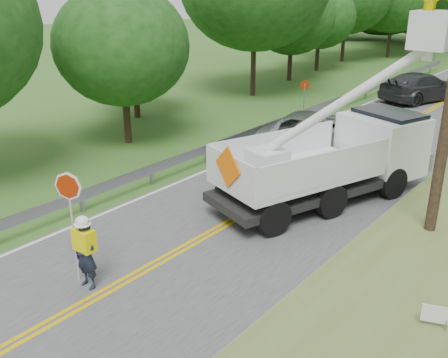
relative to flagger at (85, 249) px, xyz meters
The scene contains 9 objects.
ground 1.86m from the flagger, 71.40° to the right, with size 140.00×140.00×0.00m, color #345F21.
road 12.57m from the flagger, 87.73° to the left, with size 7.20×96.00×0.03m.
guardrail 13.89m from the flagger, 104.70° to the left, with size 0.18×48.00×0.77m.
flagger is the anchor object (origin of this frame).
bucket_truck 9.21m from the flagger, 75.20° to the left, with size 5.82×7.95×7.29m.
suv_silver 12.68m from the flagger, 95.37° to the left, with size 2.78×6.04×1.68m, color #AFB1B6.
suv_darkgrey 25.06m from the flagger, 91.85° to the left, with size 2.35×5.77×1.67m, color #313438.
stop_sign_permanent 16.35m from the flagger, 102.56° to the left, with size 0.36×0.34×2.23m.
yard_sign 7.70m from the flagger, 24.41° to the left, with size 0.53×0.22×0.80m.
Camera 1 is at (8.49, -4.59, 6.81)m, focal length 40.80 mm.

